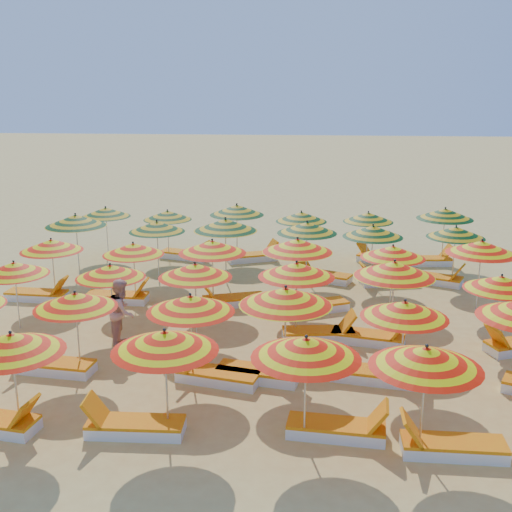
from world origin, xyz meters
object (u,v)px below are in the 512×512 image
object	(u,v)px
umbrella_29	(456,232)
lounger_9	(260,373)
lounger_12	(320,333)
lounger_18	(315,306)
umbrella_19	(133,249)
umbrella_26	(225,225)
lounger_4	(450,446)
lounger_19	(322,276)
umbrella_9	(286,297)
lounger_2	(133,426)
umbrella_8	(190,304)
umbrella_21	(297,245)
umbrella_32	(237,210)
umbrella_10	(405,310)
umbrella_12	(14,269)
lounger_25	(427,260)
umbrella_1	(11,343)
umbrella_16	(394,269)
umbrella_33	(301,217)
lounger_10	(375,374)
lounger_15	(38,295)
umbrella_20	(212,247)
umbrella_23	(482,247)
umbrella_27	(307,228)
lounger_17	(232,300)
lounger_8	(216,375)
lounger_23	(254,256)
lounger_3	(339,429)
lounger_16	(119,297)
umbrella_34	(368,217)
umbrella_2	(165,341)
umbrella_7	(75,301)
lounger_22	(186,255)
umbrella_35	(445,214)
lounger_7	(52,365)
umbrella_14	(195,271)
umbrella_13	(110,271)
umbrella_15	(296,270)
lounger_21	(435,279)
umbrella_17	(501,283)
umbrella_22	(393,252)
umbrella_3	(306,348)
umbrella_31	(167,215)
lounger_20	(387,280)
lounger_13	(370,337)
umbrella_4	(426,358)
umbrella_18	(51,245)
beachgoer_b	(122,312)

from	to	relation	value
umbrella_29	lounger_9	bearing A→B (deg)	-126.99
lounger_12	lounger_18	xyz separation A→B (m)	(-0.12, 1.93, 0.00)
umbrella_19	umbrella_26	distance (m)	3.15
lounger_4	lounger_19	size ratio (longest dim) A/B	0.95
umbrella_9	lounger_2	distance (m)	3.91
umbrella_8	umbrella_21	size ratio (longest dim) A/B	0.86
umbrella_29	umbrella_32	world-z (taller)	umbrella_32
lounger_4	umbrella_10	bearing A→B (deg)	-78.07
umbrella_12	lounger_25	xyz separation A→B (m)	(11.15, 6.81, -1.42)
umbrella_1	umbrella_16	world-z (taller)	umbrella_16
umbrella_33	lounger_25	size ratio (longest dim) A/B	1.06
lounger_10	lounger_15	bearing A→B (deg)	164.01
umbrella_20	umbrella_23	world-z (taller)	umbrella_23
umbrella_1	umbrella_27	size ratio (longest dim) A/B	0.91
umbrella_10	lounger_17	world-z (taller)	umbrella_10
lounger_8	lounger_18	distance (m)	4.84
umbrella_33	lounger_17	size ratio (longest dim) A/B	1.03
umbrella_21	lounger_17	distance (m)	2.40
lounger_19	lounger_23	distance (m)	3.13
umbrella_1	lounger_3	world-z (taller)	umbrella_1
umbrella_12	lounger_16	size ratio (longest dim) A/B	1.22
umbrella_29	umbrella_34	bearing A→B (deg)	137.53
umbrella_2	umbrella_9	distance (m)	3.05
umbrella_7	lounger_22	bearing A→B (deg)	86.96
umbrella_35	lounger_19	bearing A→B (deg)	-151.75
umbrella_2	lounger_7	size ratio (longest dim) A/B	1.34
umbrella_27	lounger_25	xyz separation A→B (m)	(4.05, 2.24, -1.56)
umbrella_7	lounger_8	size ratio (longest dim) A/B	1.17
umbrella_14	umbrella_23	distance (m)	7.67
umbrella_13	lounger_3	bearing A→B (deg)	-39.12
umbrella_15	lounger_23	world-z (taller)	umbrella_15
umbrella_33	lounger_21	distance (m)	4.82
lounger_8	umbrella_13	bearing A→B (deg)	-27.20
umbrella_17	umbrella_22	size ratio (longest dim) A/B	0.97
umbrella_34	lounger_18	world-z (taller)	umbrella_34
umbrella_3	lounger_10	distance (m)	3.22
lounger_17	lounger_22	size ratio (longest dim) A/B	1.00
umbrella_31	lounger_12	distance (m)	8.73
lounger_8	lounger_9	distance (m)	0.91
lounger_9	lounger_20	xyz separation A→B (m)	(3.32, 6.84, 0.00)
umbrella_19	lounger_13	xyz separation A→B (m)	(6.29, -2.29, -1.42)
umbrella_4	umbrella_18	world-z (taller)	umbrella_4
umbrella_29	lounger_25	bearing A→B (deg)	100.96
umbrella_8	lounger_9	xyz separation A→B (m)	(1.40, 0.11, -1.52)
umbrella_35	lounger_13	xyz separation A→B (m)	(-2.97, -7.09, -1.60)
umbrella_20	beachgoer_b	bearing A→B (deg)	-122.58
umbrella_26	lounger_12	distance (m)	5.47
lounger_16	umbrella_12	bearing A→B (deg)	-129.66
umbrella_14	umbrella_29	bearing A→B (deg)	34.07
umbrella_9	lounger_9	distance (m)	1.72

